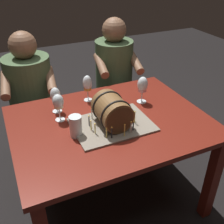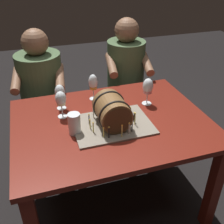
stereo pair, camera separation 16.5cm
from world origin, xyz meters
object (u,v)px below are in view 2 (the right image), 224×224
barrel_cake (112,113)px  person_seated_left (43,98)px  wine_glass_rose (148,87)px  beer_pint (74,125)px  dining_table (111,134)px  wine_glass_empty (60,93)px  person_seated_right (125,86)px  wine_glass_white (61,100)px  wine_glass_amber (93,83)px

barrel_cake → person_seated_left: 0.95m
wine_glass_rose → beer_pint: bearing=-160.6°
dining_table → wine_glass_rose: wine_glass_rose is taller
beer_pint → wine_glass_empty: bearing=96.1°
beer_pint → person_seated_right: bearing=52.7°
wine_glass_empty → wine_glass_white: size_ratio=0.97×
beer_pint → barrel_cake: bearing=1.7°
dining_table → barrel_cake: size_ratio=2.57×
wine_glass_amber → wine_glass_white: bearing=-145.8°
wine_glass_empty → barrel_cake: bearing=-48.9°
dining_table → wine_glass_amber: 0.40m
barrel_cake → person_seated_left: person_seated_left is taller
wine_glass_rose → wine_glass_amber: 0.39m
wine_glass_white → person_seated_left: bearing=98.1°
barrel_cake → wine_glass_rose: 0.38m
dining_table → wine_glass_rose: bearing=23.6°
dining_table → wine_glass_white: size_ratio=6.76×
wine_glass_empty → person_seated_left: 0.60m
beer_pint → person_seated_right: (0.64, 0.84, -0.23)m
wine_glass_white → person_seated_left: size_ratio=0.16×
wine_glass_amber → beer_pint: wine_glass_amber is taller
wine_glass_white → barrel_cake: bearing=-35.3°
wine_glass_rose → dining_table: bearing=-156.4°
wine_glass_white → wine_glass_rose: bearing=-0.8°
wine_glass_white → person_seated_right: bearing=42.8°
wine_glass_empty → wine_glass_white: 0.11m
wine_glass_empty → wine_glass_amber: wine_glass_amber is taller
wine_glass_rose → beer_pint: (-0.56, -0.20, -0.07)m
wine_glass_rose → wine_glass_amber: bearing=152.0°
barrel_cake → beer_pint: bearing=-178.3°
wine_glass_rose → wine_glass_empty: bearing=168.5°
person_seated_right → wine_glass_empty: bearing=-142.3°
dining_table → wine_glass_empty: (-0.29, 0.26, 0.23)m
barrel_cake → wine_glass_rose: (0.32, 0.19, 0.04)m
dining_table → wine_glass_empty: size_ratio=6.95×
dining_table → person_seated_right: (0.38, 0.77, -0.07)m
wine_glass_amber → beer_pint: (-0.21, -0.38, -0.07)m
wine_glass_empty → wine_glass_amber: size_ratio=0.92×
wine_glass_amber → beer_pint: 0.44m
wine_glass_amber → person_seated_right: size_ratio=0.16×
wine_glass_white → person_seated_right: size_ratio=0.16×
wine_glass_amber → beer_pint: size_ratio=1.47×
person_seated_right → wine_glass_rose: bearing=-96.7°
barrel_cake → wine_glass_amber: bearing=93.6°
wine_glass_rose → wine_glass_amber: same height
wine_glass_white → beer_pint: size_ratio=1.40×
dining_table → beer_pint: size_ratio=9.45×
wine_glass_white → beer_pint: 0.22m
wine_glass_empty → person_seated_right: size_ratio=0.15×
barrel_cake → wine_glass_rose: barrel_cake is taller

